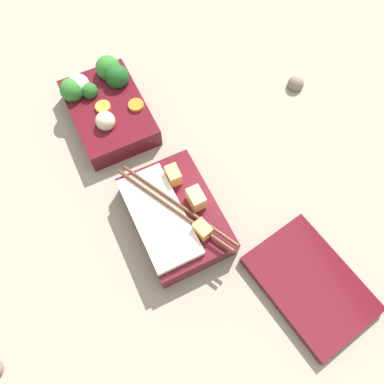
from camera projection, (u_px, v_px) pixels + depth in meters
The scene contains 5 objects.
ground_plane at pixel (150, 160), 0.63m from camera, with size 3.00×3.00×0.00m, color gray.
bento_tray_vegetable at pixel (106, 105), 0.65m from camera, with size 0.18×0.13×0.07m.
bento_tray_rice at pixel (174, 215), 0.56m from camera, with size 0.19×0.12×0.07m.
bento_lid at pixel (310, 284), 0.54m from camera, with size 0.17×0.12×0.02m, color #510F19.
pebble_0 at pixel (296, 84), 0.70m from camera, with size 0.03×0.03×0.03m, color #7A6B5B.
Camera 1 is at (0.32, -0.08, 0.55)m, focal length 35.00 mm.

